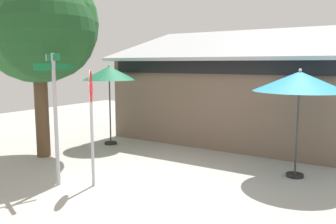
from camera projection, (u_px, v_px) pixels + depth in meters
name	position (u px, v px, depth m)	size (l,w,h in m)	color
ground_plane	(142.00, 183.00, 8.64)	(28.00, 28.00, 0.10)	#ADA8A0
cafe_building	(235.00, 96.00, 13.32)	(8.89, 4.85, 4.35)	#705B4C
street_sign_post	(55.00, 106.00, 8.14)	(0.90, 0.84, 3.14)	#A8AAB2
stop_sign	(91.00, 105.00, 8.06)	(0.53, 0.63, 2.77)	#A8AAB2
patio_umbrella_forest_green_left	(109.00, 74.00, 12.27)	(1.91, 1.91, 2.88)	black
patio_umbrella_teal_center	(300.00, 82.00, 8.64)	(2.29, 2.29, 2.78)	black
shade_tree	(40.00, 26.00, 10.18)	(4.14, 3.64, 5.94)	brown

